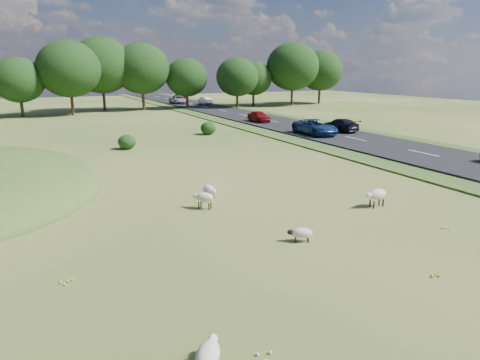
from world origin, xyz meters
name	(u,v)px	position (x,y,z in m)	size (l,w,h in m)	color
ground	(136,151)	(0.00, 20.00, 0.00)	(160.00, 160.00, 0.00)	#335019
road	(280,124)	(20.00, 30.00, 0.12)	(8.00, 150.00, 0.25)	black
treeline	(75,70)	(-1.06, 55.44, 6.57)	(96.28, 14.66, 11.70)	black
shrubs	(108,134)	(-1.18, 26.57, 0.65)	(22.65, 11.75, 1.33)	black
sheep_0	(377,195)	(7.45, -0.28, 0.65)	(1.29, 0.61, 0.93)	#BCB29C
sheep_1	(204,198)	(-0.36, 3.15, 0.58)	(1.03, 1.09, 0.83)	#BCB29C
sheep_2	(301,233)	(1.61, -2.40, 0.37)	(1.04, 0.78, 0.58)	#BCB29C
sheep_3	(209,190)	(0.51, 4.64, 0.45)	(0.63, 1.26, 0.72)	#BCB29C
sheep_4	(208,354)	(-4.48, -7.82, 0.44)	(0.99, 1.20, 0.69)	#BCB29C
car_0	(180,96)	(21.90, 75.58, 0.99)	(2.06, 5.07, 1.47)	maroon
car_1	(205,101)	(21.90, 60.53, 0.98)	(1.54, 4.43, 1.46)	silver
car_2	(259,116)	(18.10, 31.99, 0.93)	(1.60, 3.99, 1.36)	maroon
car_3	(315,127)	(18.10, 19.94, 1.01)	(2.51, 5.44, 1.51)	navy
car_4	(178,100)	(18.10, 65.01, 0.98)	(2.42, 5.25, 1.46)	#B0B3B8
car_7	(340,125)	(21.90, 20.75, 0.93)	(1.89, 4.65, 1.35)	black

